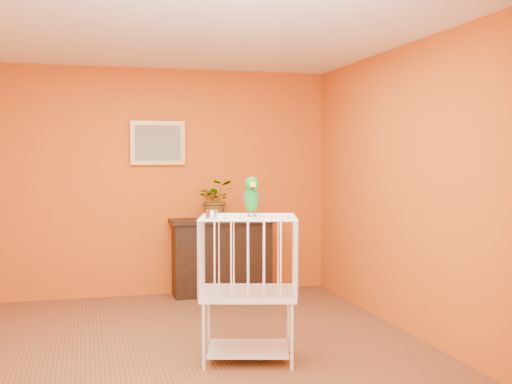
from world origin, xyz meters
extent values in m
plane|color=brown|center=(0.00, 0.00, 0.00)|extent=(4.50, 4.50, 0.00)
plane|color=#D15913|center=(0.00, 2.25, 1.30)|extent=(4.00, 0.00, 4.00)
plane|color=#D15913|center=(0.00, -2.25, 1.30)|extent=(4.00, 0.00, 4.00)
plane|color=#D15913|center=(2.00, 0.00, 1.30)|extent=(0.00, 4.50, 4.50)
plane|color=white|center=(0.00, 0.00, 2.60)|extent=(4.50, 4.50, 0.00)
cube|color=black|center=(0.71, 2.04, 0.42)|extent=(1.11, 0.37, 0.83)
cube|color=black|center=(0.71, 2.04, 0.86)|extent=(1.19, 0.43, 0.05)
cube|color=black|center=(0.71, 1.88, 0.42)|extent=(0.78, 0.02, 0.42)
cube|color=#5B2F1A|center=(0.47, 2.00, 0.32)|extent=(0.05, 0.17, 0.26)
cube|color=#30542A|center=(0.55, 2.00, 0.32)|extent=(0.05, 0.17, 0.26)
cube|color=#5B2F1A|center=(0.63, 2.00, 0.32)|extent=(0.05, 0.17, 0.26)
cube|color=#30542A|center=(0.72, 2.00, 0.32)|extent=(0.05, 0.17, 0.26)
cube|color=#5B2F1A|center=(0.82, 2.00, 0.32)|extent=(0.05, 0.17, 0.26)
imported|color=#26722D|center=(0.64, 2.05, 1.05)|extent=(0.45, 0.49, 0.35)
cube|color=gold|center=(0.00, 2.22, 1.75)|extent=(0.62, 0.03, 0.50)
cube|color=gray|center=(0.00, 2.21, 1.75)|extent=(0.52, 0.01, 0.40)
cube|color=white|center=(0.41, -0.37, 0.09)|extent=(0.72, 0.62, 0.02)
cube|color=white|center=(0.41, -0.37, 0.53)|extent=(0.85, 0.73, 0.04)
cube|color=white|center=(0.41, -0.37, 1.12)|extent=(0.85, 0.73, 0.01)
cylinder|color=white|center=(0.03, -0.53, 0.25)|extent=(0.03, 0.03, 0.50)
cylinder|color=white|center=(0.66, -0.70, 0.25)|extent=(0.03, 0.03, 0.50)
cylinder|color=white|center=(0.16, -0.04, 0.25)|extent=(0.03, 0.03, 0.50)
cylinder|color=white|center=(0.79, -0.21, 0.25)|extent=(0.03, 0.03, 0.50)
cylinder|color=silver|center=(0.10, -0.47, 1.16)|extent=(0.09, 0.09, 0.06)
cylinder|color=#59544C|center=(0.42, -0.35, 1.14)|extent=(0.01, 0.01, 0.04)
cylinder|color=#59544C|center=(0.47, -0.35, 1.14)|extent=(0.01, 0.01, 0.04)
ellipsoid|color=#118525|center=(0.44, -0.35, 1.26)|extent=(0.14, 0.19, 0.22)
ellipsoid|color=#118525|center=(0.44, -0.38, 1.38)|extent=(0.12, 0.13, 0.11)
cone|color=orange|center=(0.43, -0.43, 1.36)|extent=(0.06, 0.08, 0.07)
cone|color=black|center=(0.43, -0.42, 1.35)|extent=(0.03, 0.03, 0.03)
sphere|color=black|center=(0.40, -0.40, 1.39)|extent=(0.02, 0.02, 0.02)
sphere|color=black|center=(0.47, -0.41, 1.39)|extent=(0.02, 0.02, 0.02)
ellipsoid|color=#A50C0C|center=(0.38, -0.33, 1.25)|extent=(0.04, 0.07, 0.08)
ellipsoid|color=navy|center=(0.50, -0.35, 1.25)|extent=(0.04, 0.07, 0.08)
cone|color=#118525|center=(0.45, -0.28, 1.18)|extent=(0.09, 0.16, 0.12)
camera|label=1|loc=(-0.80, -5.15, 1.57)|focal=45.00mm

